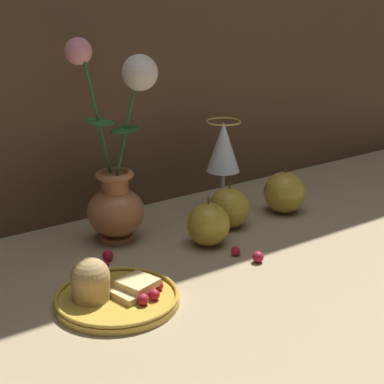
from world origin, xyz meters
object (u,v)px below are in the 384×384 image
(wine_glass, at_px, (223,150))
(apple_at_table_edge, at_px, (208,224))
(apple_near_glass, at_px, (284,192))
(plate_with_pastries, at_px, (110,292))
(vase, at_px, (117,176))
(apple_beside_vase, at_px, (229,208))

(wine_glass, height_order, apple_at_table_edge, wine_glass)
(apple_near_glass, xyz_separation_m, apple_at_table_edge, (-0.22, -0.04, -0.00))
(plate_with_pastries, relative_size, apple_at_table_edge, 2.06)
(plate_with_pastries, distance_m, apple_near_glass, 0.48)
(vase, bearing_deg, wine_glass, 1.79)
(apple_near_glass, height_order, apple_at_table_edge, apple_near_glass)
(vase, bearing_deg, apple_at_table_edge, -42.94)
(apple_near_glass, bearing_deg, vase, 168.70)
(apple_beside_vase, bearing_deg, apple_at_table_edge, -152.58)
(apple_beside_vase, bearing_deg, apple_near_glass, -0.37)
(wine_glass, xyz_separation_m, apple_at_table_edge, (-0.12, -0.12, -0.09))
(wine_glass, distance_m, apple_beside_vase, 0.12)
(vase, xyz_separation_m, apple_at_table_edge, (0.12, -0.11, -0.08))
(wine_glass, relative_size, apple_near_glass, 1.95)
(apple_beside_vase, bearing_deg, wine_glass, 60.80)
(apple_beside_vase, xyz_separation_m, apple_at_table_edge, (-0.08, -0.04, -0.00))
(apple_at_table_edge, bearing_deg, apple_near_glass, 10.60)
(apple_beside_vase, bearing_deg, plate_with_pastries, -157.76)
(apple_beside_vase, height_order, apple_at_table_edge, same)
(wine_glass, bearing_deg, apple_near_glass, -37.43)
(plate_with_pastries, relative_size, apple_near_glass, 1.92)
(apple_near_glass, bearing_deg, plate_with_pastries, -164.14)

